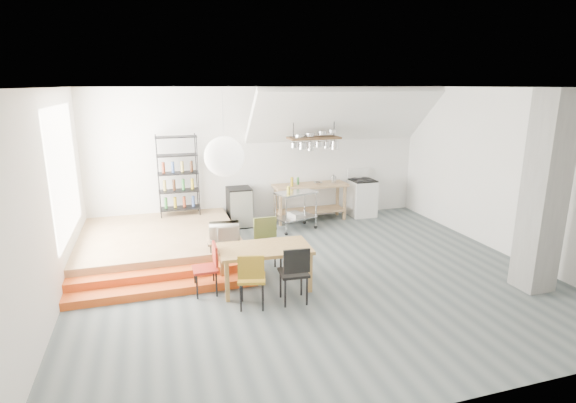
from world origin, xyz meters
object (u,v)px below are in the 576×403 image
object	(u,v)px
rolling_cart	(296,205)
mini_fridge	(239,207)
stove	(362,197)
dining_table	(265,252)

from	to	relation	value
rolling_cart	mini_fridge	xyz separation A→B (m)	(-1.18, 0.65, -0.12)
rolling_cart	stove	bearing A→B (deg)	-0.25
stove	dining_table	size ratio (longest dim) A/B	0.78
dining_table	mini_fridge	bearing A→B (deg)	88.45
dining_table	rolling_cart	xyz separation A→B (m)	(1.43, 2.75, -0.04)
stove	dining_table	bearing A→B (deg)	-135.35
stove	rolling_cart	xyz separation A→B (m)	(-1.97, -0.61, 0.10)
stove	mini_fridge	world-z (taller)	stove
stove	dining_table	world-z (taller)	stove
stove	rolling_cart	world-z (taller)	stove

